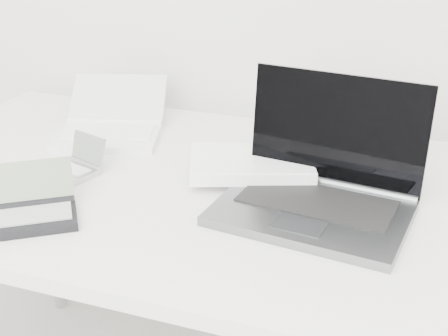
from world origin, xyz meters
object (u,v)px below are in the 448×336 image
(laptop_large, at_px, (296,180))
(netbook_open_white, at_px, (111,126))
(desk, at_px, (244,210))
(palmtop_charcoal, at_px, (27,211))

(laptop_large, xyz_separation_m, netbook_open_white, (-0.50, 0.17, -0.02))
(desk, bearing_deg, laptop_large, 0.62)
(laptop_large, bearing_deg, netbook_open_white, 167.41)
(netbook_open_white, bearing_deg, palmtop_charcoal, -98.30)
(desk, relative_size, netbook_open_white, 4.62)
(laptop_large, height_order, palmtop_charcoal, laptop_large)
(laptop_large, relative_size, netbook_open_white, 1.42)
(desk, xyz_separation_m, laptop_large, (0.10, 0.00, 0.08))
(desk, xyz_separation_m, palmtop_charcoal, (-0.34, -0.25, 0.07))
(desk, distance_m, netbook_open_white, 0.44)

